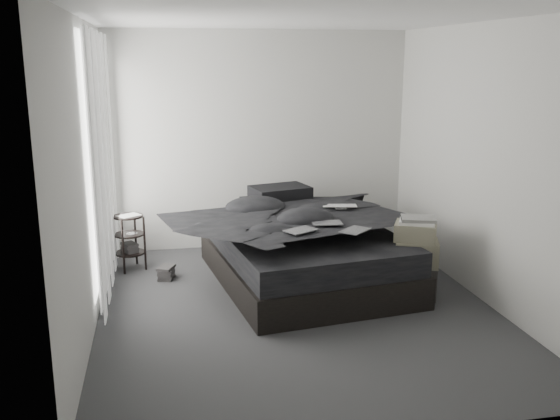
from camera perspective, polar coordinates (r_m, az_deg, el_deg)
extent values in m
cube|color=#313234|center=(5.90, 1.49, -8.92)|extent=(3.60, 4.20, 0.01)
cube|color=white|center=(5.45, 1.67, 17.19)|extent=(3.60, 4.20, 0.01)
cube|color=beige|center=(7.57, -1.88, 6.34)|extent=(3.60, 0.01, 2.60)
cube|color=beige|center=(3.56, 8.91, -2.23)|extent=(3.60, 0.01, 2.60)
cube|color=beige|center=(5.44, -17.31, 2.83)|extent=(0.01, 4.20, 2.60)
cube|color=beige|center=(6.17, 18.17, 3.99)|extent=(0.01, 4.20, 2.60)
cube|color=white|center=(6.31, -16.32, 4.79)|extent=(0.02, 2.00, 2.30)
cube|color=white|center=(6.31, -15.83, 4.18)|extent=(0.06, 2.12, 2.48)
cube|color=black|center=(6.53, 2.25, -5.22)|extent=(2.00, 2.47, 0.31)
cube|color=black|center=(6.44, 2.28, -2.91)|extent=(1.93, 2.40, 0.24)
imported|color=black|center=(6.33, 2.48, -0.86)|extent=(1.91, 2.14, 0.26)
cube|color=black|center=(7.17, -0.64, 0.45)|extent=(0.74, 0.55, 0.15)
cube|color=black|center=(7.14, 0.00, 1.61)|extent=(0.72, 0.58, 0.14)
imported|color=silver|center=(6.55, 5.54, 0.90)|extent=(0.40, 0.29, 0.03)
cube|color=black|center=(5.70, 1.92, -1.07)|extent=(0.34, 0.30, 0.01)
cube|color=black|center=(5.97, 4.32, -0.36)|extent=(0.30, 0.21, 0.01)
cube|color=black|center=(5.73, 6.92, -0.94)|extent=(0.34, 0.33, 0.01)
cylinder|color=black|center=(7.04, -13.59, -2.92)|extent=(0.43, 0.43, 0.60)
cube|color=white|center=(6.96, -13.64, -0.51)|extent=(0.29, 0.27, 0.01)
cube|color=black|center=(6.71, -10.36, -5.63)|extent=(0.20, 0.24, 0.14)
cube|color=black|center=(6.27, 12.15, -6.25)|extent=(0.53, 0.49, 0.32)
cube|color=#676451|center=(6.18, 12.36, -3.82)|extent=(0.49, 0.44, 0.24)
cube|color=#676451|center=(6.13, 12.29, -1.94)|extent=(0.48, 0.45, 0.17)
cube|color=silver|center=(6.10, 12.42, -1.03)|extent=(0.41, 0.37, 0.03)
cube|color=silver|center=(6.08, 12.52, -0.77)|extent=(0.38, 0.34, 0.03)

